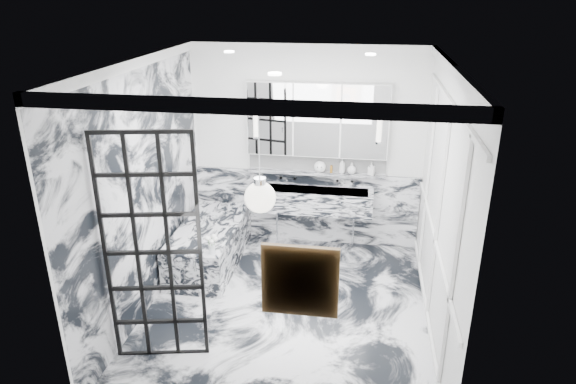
% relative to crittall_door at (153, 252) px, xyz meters
% --- Properties ---
extents(floor, '(3.60, 3.60, 0.00)m').
position_rel_crittall_door_xyz_m(floor, '(1.11, 0.96, -1.16)').
color(floor, silver).
rests_on(floor, ground).
extents(ceiling, '(3.60, 3.60, 0.00)m').
position_rel_crittall_door_xyz_m(ceiling, '(1.11, 0.96, 1.64)').
color(ceiling, white).
rests_on(ceiling, wall_back).
extents(wall_back, '(3.60, 0.00, 3.60)m').
position_rel_crittall_door_xyz_m(wall_back, '(1.11, 2.76, 0.24)').
color(wall_back, white).
rests_on(wall_back, floor).
extents(wall_front, '(3.60, 0.00, 3.60)m').
position_rel_crittall_door_xyz_m(wall_front, '(1.11, -0.84, 0.24)').
color(wall_front, white).
rests_on(wall_front, floor).
extents(wall_left, '(0.00, 3.60, 3.60)m').
position_rel_crittall_door_xyz_m(wall_left, '(-0.49, 0.96, 0.24)').
color(wall_left, white).
rests_on(wall_left, floor).
extents(wall_right, '(0.00, 3.60, 3.60)m').
position_rel_crittall_door_xyz_m(wall_right, '(2.71, 0.96, 0.24)').
color(wall_right, white).
rests_on(wall_right, floor).
extents(marble_clad_back, '(3.18, 0.05, 1.05)m').
position_rel_crittall_door_xyz_m(marble_clad_back, '(1.11, 2.74, -0.64)').
color(marble_clad_back, silver).
rests_on(marble_clad_back, floor).
extents(marble_clad_left, '(0.02, 3.56, 2.68)m').
position_rel_crittall_door_xyz_m(marble_clad_left, '(-0.48, 0.96, 0.18)').
color(marble_clad_left, silver).
rests_on(marble_clad_left, floor).
extents(panel_molding, '(0.03, 3.40, 2.30)m').
position_rel_crittall_door_xyz_m(panel_molding, '(2.69, 0.96, 0.14)').
color(panel_molding, white).
rests_on(panel_molding, floor).
extents(soap_bottle_a, '(0.08, 0.08, 0.21)m').
position_rel_crittall_door_xyz_m(soap_bottle_a, '(1.61, 2.67, 0.04)').
color(soap_bottle_a, '#8C5919').
rests_on(soap_bottle_a, ledge).
extents(soap_bottle_b, '(0.10, 0.10, 0.18)m').
position_rel_crittall_door_xyz_m(soap_bottle_b, '(2.01, 2.67, 0.02)').
color(soap_bottle_b, '#4C4C51').
rests_on(soap_bottle_b, ledge).
extents(soap_bottle_c, '(0.12, 0.12, 0.16)m').
position_rel_crittall_door_xyz_m(soap_bottle_c, '(1.75, 2.67, 0.01)').
color(soap_bottle_c, silver).
rests_on(soap_bottle_c, ledge).
extents(face_pot, '(0.17, 0.17, 0.17)m').
position_rel_crittall_door_xyz_m(face_pot, '(1.31, 2.67, 0.00)').
color(face_pot, white).
rests_on(face_pot, ledge).
extents(amber_bottle, '(0.04, 0.04, 0.10)m').
position_rel_crittall_door_xyz_m(amber_bottle, '(1.47, 2.67, -0.02)').
color(amber_bottle, '#8C5919').
rests_on(amber_bottle, ledge).
extents(flower_vase, '(0.08, 0.08, 0.12)m').
position_rel_crittall_door_xyz_m(flower_vase, '(0.20, 1.13, -0.55)').
color(flower_vase, silver).
rests_on(flower_vase, bathtub).
extents(crittall_door, '(0.87, 0.21, 2.32)m').
position_rel_crittall_door_xyz_m(crittall_door, '(0.00, 0.00, 0.00)').
color(crittall_door, black).
rests_on(crittall_door, floor).
extents(artwork, '(0.47, 0.05, 0.47)m').
position_rel_crittall_door_xyz_m(artwork, '(1.49, -0.80, 0.32)').
color(artwork, '#C55F14').
rests_on(artwork, wall_front).
extents(pendant_light, '(0.26, 0.26, 0.26)m').
position_rel_crittall_door_xyz_m(pendant_light, '(1.08, -0.18, 0.70)').
color(pendant_light, white).
rests_on(pendant_light, ceiling).
extents(trough_sink, '(1.60, 0.45, 0.30)m').
position_rel_crittall_door_xyz_m(trough_sink, '(1.26, 2.52, -0.43)').
color(trough_sink, silver).
rests_on(trough_sink, wall_back).
extents(ledge, '(1.90, 0.14, 0.04)m').
position_rel_crittall_door_xyz_m(ledge, '(1.26, 2.68, -0.09)').
color(ledge, silver).
rests_on(ledge, wall_back).
extents(subway_tile, '(1.90, 0.03, 0.23)m').
position_rel_crittall_door_xyz_m(subway_tile, '(1.26, 2.75, 0.04)').
color(subway_tile, white).
rests_on(subway_tile, wall_back).
extents(mirror_cabinet, '(1.90, 0.16, 1.00)m').
position_rel_crittall_door_xyz_m(mirror_cabinet, '(1.26, 2.69, 0.66)').
color(mirror_cabinet, white).
rests_on(mirror_cabinet, wall_back).
extents(sconce_left, '(0.07, 0.07, 0.40)m').
position_rel_crittall_door_xyz_m(sconce_left, '(0.44, 2.59, 0.62)').
color(sconce_left, white).
rests_on(sconce_left, mirror_cabinet).
extents(sconce_right, '(0.07, 0.07, 0.40)m').
position_rel_crittall_door_xyz_m(sconce_right, '(2.08, 2.59, 0.62)').
color(sconce_right, white).
rests_on(sconce_right, mirror_cabinet).
extents(bathtub, '(0.75, 1.65, 0.55)m').
position_rel_crittall_door_xyz_m(bathtub, '(-0.07, 1.86, -0.89)').
color(bathtub, silver).
rests_on(bathtub, floor).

